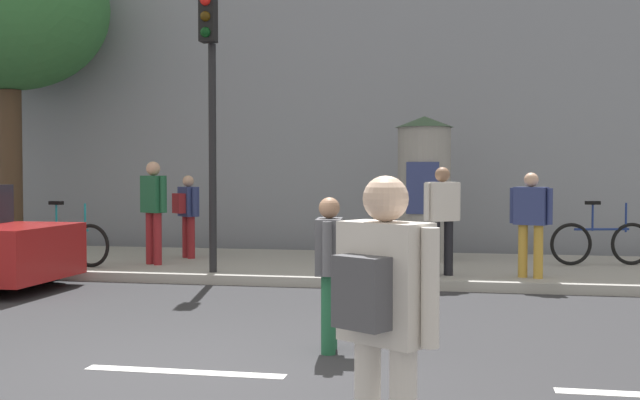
{
  "coord_description": "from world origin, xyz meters",
  "views": [
    {
      "loc": [
        2.39,
        -6.36,
        1.75
      ],
      "look_at": [
        0.83,
        2.0,
        1.43
      ],
      "focal_mm": 43.67,
      "sensor_mm": 36.0,
      "label": 1
    }
  ],
  "objects_px": {
    "pedestrian_in_red_top": "(153,204)",
    "bicycle_upright": "(64,243)",
    "poster_column": "(424,187)",
    "pedestrian_with_bag": "(332,260)",
    "pedestrian_in_dark_shirt": "(531,216)",
    "pedestrian_near_pole": "(383,311)",
    "street_tree": "(9,8)",
    "pedestrian_in_light_jacket": "(442,212)",
    "bicycle_leaning": "(601,242)",
    "traffic_light": "(210,86)",
    "pedestrian_tallest": "(187,209)"
  },
  "relations": [
    {
      "from": "street_tree",
      "to": "pedestrian_in_dark_shirt",
      "type": "distance_m",
      "value": 10.99
    },
    {
      "from": "pedestrian_in_red_top",
      "to": "pedestrian_tallest",
      "type": "distance_m",
      "value": 1.06
    },
    {
      "from": "pedestrian_tallest",
      "to": "pedestrian_in_light_jacket",
      "type": "distance_m",
      "value": 4.93
    },
    {
      "from": "pedestrian_with_bag",
      "to": "bicycle_upright",
      "type": "bearing_deg",
      "value": 138.98
    },
    {
      "from": "pedestrian_in_red_top",
      "to": "pedestrian_tallest",
      "type": "xyz_separation_m",
      "value": [
        0.22,
        1.03,
        -0.15
      ]
    },
    {
      "from": "poster_column",
      "to": "pedestrian_near_pole",
      "type": "xyz_separation_m",
      "value": [
        0.31,
        -10.04,
        -0.42
      ]
    },
    {
      "from": "pedestrian_in_light_jacket",
      "to": "bicycle_upright",
      "type": "height_order",
      "value": "pedestrian_in_light_jacket"
    },
    {
      "from": "pedestrian_in_red_top",
      "to": "pedestrian_tallest",
      "type": "bearing_deg",
      "value": 77.8
    },
    {
      "from": "bicycle_upright",
      "to": "pedestrian_in_light_jacket",
      "type": "bearing_deg",
      "value": -0.85
    },
    {
      "from": "bicycle_leaning",
      "to": "pedestrian_with_bag",
      "type": "bearing_deg",
      "value": -118.79
    },
    {
      "from": "pedestrian_tallest",
      "to": "bicycle_upright",
      "type": "height_order",
      "value": "pedestrian_tallest"
    },
    {
      "from": "pedestrian_in_dark_shirt",
      "to": "bicycle_leaning",
      "type": "distance_m",
      "value": 2.33
    },
    {
      "from": "pedestrian_near_pole",
      "to": "poster_column",
      "type": "bearing_deg",
      "value": 91.8
    },
    {
      "from": "pedestrian_with_bag",
      "to": "pedestrian_in_dark_shirt",
      "type": "distance_m",
      "value": 5.11
    },
    {
      "from": "pedestrian_in_dark_shirt",
      "to": "bicycle_upright",
      "type": "bearing_deg",
      "value": 179.4
    },
    {
      "from": "poster_column",
      "to": "street_tree",
      "type": "relative_size",
      "value": 0.39
    },
    {
      "from": "pedestrian_in_red_top",
      "to": "poster_column",
      "type": "bearing_deg",
      "value": 18.03
    },
    {
      "from": "pedestrian_near_pole",
      "to": "pedestrian_in_dark_shirt",
      "type": "height_order",
      "value": "same"
    },
    {
      "from": "traffic_light",
      "to": "bicycle_upright",
      "type": "relative_size",
      "value": 2.47
    },
    {
      "from": "bicycle_leaning",
      "to": "bicycle_upright",
      "type": "relative_size",
      "value": 0.99
    },
    {
      "from": "pedestrian_in_light_jacket",
      "to": "bicycle_leaning",
      "type": "xyz_separation_m",
      "value": [
        2.62,
        1.86,
        -0.59
      ]
    },
    {
      "from": "poster_column",
      "to": "pedestrian_with_bag",
      "type": "xyz_separation_m",
      "value": [
        -0.54,
        -6.6,
        -0.57
      ]
    },
    {
      "from": "traffic_light",
      "to": "pedestrian_in_light_jacket",
      "type": "xyz_separation_m",
      "value": [
        3.57,
        0.34,
        -1.93
      ]
    },
    {
      "from": "pedestrian_near_pole",
      "to": "pedestrian_in_red_top",
      "type": "distance_m",
      "value": 9.84
    },
    {
      "from": "street_tree",
      "to": "poster_column",
      "type": "bearing_deg",
      "value": -2.23
    },
    {
      "from": "bicycle_upright",
      "to": "street_tree",
      "type": "bearing_deg",
      "value": 136.74
    },
    {
      "from": "bicycle_leaning",
      "to": "bicycle_upright",
      "type": "xyz_separation_m",
      "value": [
        -8.92,
        -1.77,
        0.0
      ]
    },
    {
      "from": "pedestrian_in_dark_shirt",
      "to": "bicycle_leaning",
      "type": "xyz_separation_m",
      "value": [
        1.31,
        1.85,
        -0.54
      ]
    },
    {
      "from": "poster_column",
      "to": "pedestrian_in_red_top",
      "type": "bearing_deg",
      "value": -161.97
    },
    {
      "from": "pedestrian_in_red_top",
      "to": "bicycle_leaning",
      "type": "xyz_separation_m",
      "value": [
        7.51,
        1.31,
        -0.65
      ]
    },
    {
      "from": "poster_column",
      "to": "pedestrian_tallest",
      "type": "relative_size",
      "value": 1.7
    },
    {
      "from": "traffic_light",
      "to": "pedestrian_near_pole",
      "type": "bearing_deg",
      "value": -65.48
    },
    {
      "from": "poster_column",
      "to": "pedestrian_in_red_top",
      "type": "relative_size",
      "value": 1.46
    },
    {
      "from": "pedestrian_in_red_top",
      "to": "bicycle_leaning",
      "type": "relative_size",
      "value": 1.01
    },
    {
      "from": "pedestrian_in_red_top",
      "to": "pedestrian_in_light_jacket",
      "type": "height_order",
      "value": "pedestrian_in_red_top"
    },
    {
      "from": "pedestrian_near_pole",
      "to": "pedestrian_with_bag",
      "type": "bearing_deg",
      "value": 103.95
    },
    {
      "from": "pedestrian_with_bag",
      "to": "pedestrian_in_light_jacket",
      "type": "height_order",
      "value": "pedestrian_in_light_jacket"
    },
    {
      "from": "pedestrian_in_dark_shirt",
      "to": "pedestrian_near_pole",
      "type": "bearing_deg",
      "value": -99.7
    },
    {
      "from": "pedestrian_in_red_top",
      "to": "pedestrian_in_dark_shirt",
      "type": "bearing_deg",
      "value": -4.95
    },
    {
      "from": "pedestrian_in_red_top",
      "to": "bicycle_upright",
      "type": "distance_m",
      "value": 1.62
    },
    {
      "from": "traffic_light",
      "to": "pedestrian_with_bag",
      "type": "height_order",
      "value": "traffic_light"
    },
    {
      "from": "street_tree",
      "to": "pedestrian_with_bag",
      "type": "bearing_deg",
      "value": -41.72
    },
    {
      "from": "traffic_light",
      "to": "pedestrian_tallest",
      "type": "relative_size",
      "value": 2.86
    },
    {
      "from": "street_tree",
      "to": "pedestrian_in_red_top",
      "type": "height_order",
      "value": "street_tree"
    },
    {
      "from": "pedestrian_in_light_jacket",
      "to": "pedestrian_tallest",
      "type": "bearing_deg",
      "value": 161.29
    },
    {
      "from": "poster_column",
      "to": "pedestrian_with_bag",
      "type": "height_order",
      "value": "poster_column"
    },
    {
      "from": "traffic_light",
      "to": "pedestrian_with_bag",
      "type": "xyz_separation_m",
      "value": [
        2.65,
        -4.24,
        -2.18
      ]
    },
    {
      "from": "traffic_light",
      "to": "pedestrian_near_pole",
      "type": "height_order",
      "value": "traffic_light"
    },
    {
      "from": "bicycle_upright",
      "to": "poster_column",
      "type": "bearing_deg",
      "value": 18.03
    },
    {
      "from": "street_tree",
      "to": "pedestrian_in_light_jacket",
      "type": "relative_size",
      "value": 3.97
    }
  ]
}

